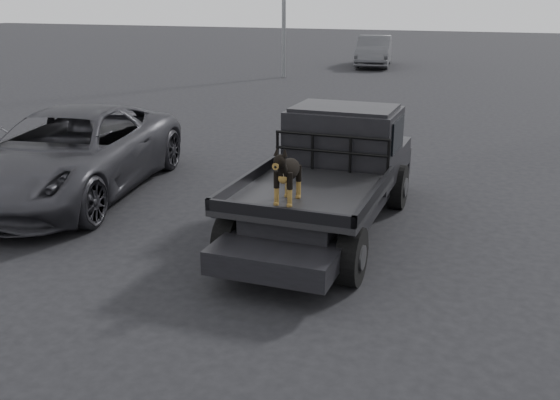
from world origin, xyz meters
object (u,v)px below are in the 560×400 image
at_px(flatbed_ute, 326,203).
at_px(parked_suv, 70,154).
at_px(distant_car_a, 374,51).
at_px(dog, 288,174).

distance_m(flatbed_ute, parked_suv, 4.91).
bearing_deg(distant_car_a, dog, -89.10).
relative_size(flatbed_ute, dog, 7.30).
bearing_deg(distant_car_a, flatbed_ute, -88.24).
distance_m(parked_suv, distant_car_a, 23.23).
bearing_deg(flatbed_ute, parked_suv, 177.88).
bearing_deg(distant_car_a, parked_suv, -100.12).
height_order(parked_suv, distant_car_a, parked_suv).
distance_m(dog, distant_car_a, 25.21).
height_order(flatbed_ute, distant_car_a, distant_car_a).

